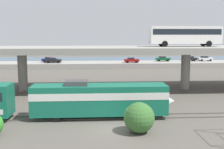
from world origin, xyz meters
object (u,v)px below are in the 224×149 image
Objects in this scene: parked_car_1 at (205,58)px; parked_car_3 at (53,60)px; parked_car_2 at (50,59)px; parked_car_4 at (189,59)px; train_locomotive at (106,98)px; parked_car_5 at (131,60)px; parked_car_0 at (163,59)px; transit_bus_on_overpass at (185,34)px.

parked_car_3 is (-45.37, -3.28, -0.00)m from parked_car_1.
parked_car_2 and parked_car_4 have the same top height.
train_locomotive is 3.64× the size of parked_car_1.
parked_car_4 and parked_car_5 have the same top height.
parked_car_3 is (-32.35, -3.39, 0.00)m from parked_car_0.
parked_car_2 is at bearing -51.07° from transit_bus_on_overpass.
parked_car_3 is (-13.08, 49.50, 0.03)m from train_locomotive.
parked_car_0 is 0.98× the size of parked_car_4.
parked_car_2 is (-14.51, 52.01, 0.03)m from train_locomotive.
parked_car_1 is 23.51m from parked_car_5.
parked_car_0 is 33.80m from parked_car_2.
parked_car_3 and parked_car_4 have the same top height.
parked_car_5 is (22.22, -0.83, -0.00)m from parked_car_3.
parked_car_1 is (32.29, 52.78, 0.03)m from train_locomotive.
parked_car_0 and parked_car_3 have the same top height.
parked_car_1 and parked_car_4 have the same top height.
train_locomotive reaches higher than parked_car_4.
parked_car_1 is 1.00× the size of parked_car_4.
parked_car_1 is at bearing 58.54° from train_locomotive.
parked_car_3 is at bearing 177.86° from parked_car_5.
parked_car_2 is (-46.80, -0.77, 0.00)m from parked_car_1.
parked_car_5 is at bearing -8.02° from parked_car_2.
parked_car_1 is at bearing 10.05° from parked_car_5.
parked_car_1 is 1.03× the size of parked_car_5.
parked_car_0 is 0.93× the size of parked_car_2.
parked_car_1 is 4.89m from parked_car_4.
transit_bus_on_overpass is 2.84× the size of parked_car_0.
parked_car_0 is 8.12m from parked_car_4.
parked_car_0 and parked_car_4 have the same top height.
transit_bus_on_overpass is 2.65× the size of parked_car_2.
train_locomotive is 1.31× the size of transit_bus_on_overpass.
train_locomotive is 59.43m from parked_car_4.
transit_bus_on_overpass reaches higher than parked_car_1.
parked_car_1 is at bearing -0.49° from parked_car_0.
parked_car_1 is 46.81m from parked_car_2.
parked_car_0 is 10.98m from parked_car_5.
parked_car_1 is 45.49m from parked_car_3.
parked_car_3 is at bearing -60.23° from parked_car_2.
parked_car_0 is at bearing 1.50° from parked_car_2.
transit_bus_on_overpass is 2.87× the size of parked_car_5.
parked_car_4 is at bearing -1.07° from parked_car_0.
parked_car_4 is (41.91, 0.73, -0.00)m from parked_car_2.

